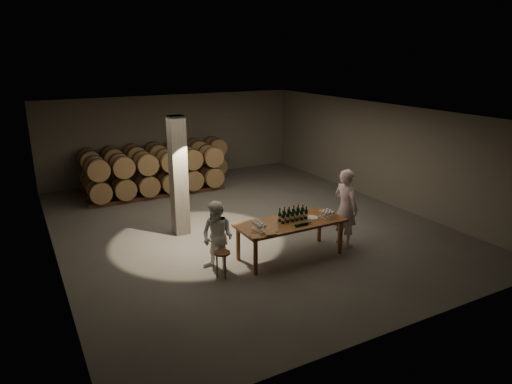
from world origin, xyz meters
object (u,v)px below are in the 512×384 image
bottle_cluster (293,215)px  tasting_table (291,226)px  plate (312,218)px  person_woman (217,237)px  stool (222,257)px  person_man (346,208)px  notebook_near (270,234)px

bottle_cluster → tasting_table: bearing=-148.4°
plate → person_woman: bearing=175.3°
tasting_table → stool: (-1.87, -0.18, -0.31)m
tasting_table → person_woman: size_ratio=1.60×
person_man → plate: bearing=81.5°
person_man → person_woman: size_ratio=1.23×
notebook_near → person_woman: person_woman is taller
person_woman → stool: bearing=-40.7°
person_woman → tasting_table: bearing=52.2°
plate → tasting_table: bearing=176.7°
notebook_near → person_man: size_ratio=0.13×
notebook_near → plate: bearing=23.5°
stool → notebook_near: bearing=-14.1°
bottle_cluster → person_woman: person_woman is taller
bottle_cluster → notebook_near: bottle_cluster is taller
person_woman → notebook_near: bearing=26.0°
tasting_table → plate: size_ratio=8.38×
plate → person_woman: (-2.41, 0.20, -0.10)m
plate → stool: (-2.46, -0.15, -0.42)m
notebook_near → person_man: bearing=16.5°
tasting_table → bottle_cluster: (0.10, 0.06, 0.23)m
person_man → stool: bearing=84.5°
stool → person_woman: bearing=81.9°
bottle_cluster → person_man: bearing=-4.3°
tasting_table → notebook_near: notebook_near is taller
person_man → person_woman: person_man is taller
stool → person_man: size_ratio=0.30×
stool → person_man: 3.52m
tasting_table → person_woman: 1.83m
bottle_cluster → person_woman: size_ratio=0.45×
plate → person_man: bearing=-0.8°
stool → person_woman: size_ratio=0.37×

